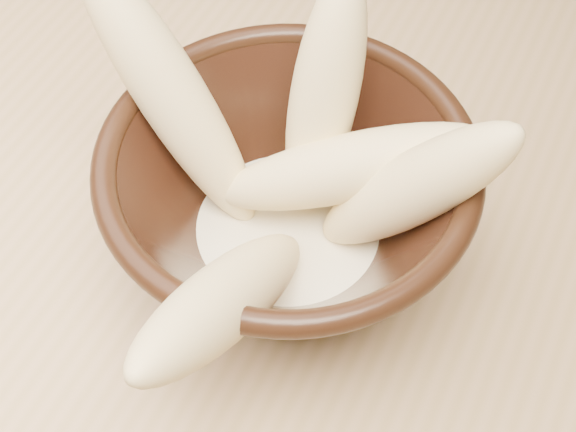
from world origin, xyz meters
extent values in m
cube|color=tan|center=(0.00, 0.00, 0.73)|extent=(1.20, 0.80, 0.04)
cylinder|color=tan|center=(-0.54, 0.34, 0.35)|extent=(0.05, 0.05, 0.71)
cylinder|color=black|center=(-0.04, -0.06, 0.76)|extent=(0.09, 0.09, 0.01)
cylinder|color=black|center=(-0.04, -0.06, 0.78)|extent=(0.09, 0.09, 0.01)
torus|color=black|center=(-0.04, -0.06, 0.85)|extent=(0.20, 0.20, 0.01)
cylinder|color=#F1E5C2|center=(-0.04, -0.06, 0.79)|extent=(0.11, 0.11, 0.02)
ellipsoid|color=#FAD893|center=(-0.05, -0.01, 0.86)|extent=(0.04, 0.09, 0.15)
ellipsoid|color=#FAD893|center=(-0.12, -0.05, 0.86)|extent=(0.14, 0.07, 0.16)
ellipsoid|color=#FAD893|center=(0.02, -0.04, 0.85)|extent=(0.12, 0.06, 0.13)
ellipsoid|color=#FAD893|center=(-0.02, -0.03, 0.84)|extent=(0.16, 0.10, 0.09)
ellipsoid|color=#FAD893|center=(-0.04, -0.14, 0.84)|extent=(0.04, 0.16, 0.13)
camera|label=1|loc=(0.07, -0.29, 1.17)|focal=50.00mm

